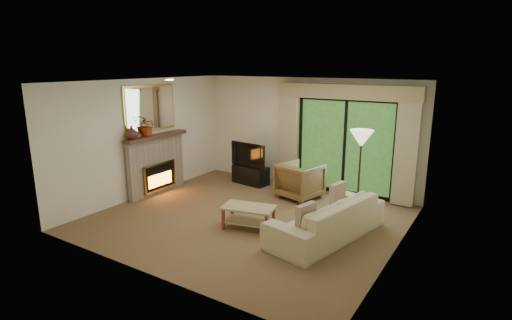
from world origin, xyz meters
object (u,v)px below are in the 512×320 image
Objects in this scene: media_console at (251,175)px; sofa at (327,218)px; armchair at (300,181)px; coffee_table at (249,217)px.

sofa is (2.81, -1.92, 0.12)m from media_console.
media_console is at bearing -111.89° from sofa.
media_console is 1.04× the size of armchair.
sofa is 2.53× the size of coffee_table.
coffee_table is at bearing -60.17° from sofa.
coffee_table is (1.48, -2.34, -0.02)m from media_console.
media_console is 1.55m from armchair.
armchair is at bearing -4.23° from media_console.
coffee_table is at bearing 102.43° from armchair.
armchair is at bearing 76.64° from coffee_table.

